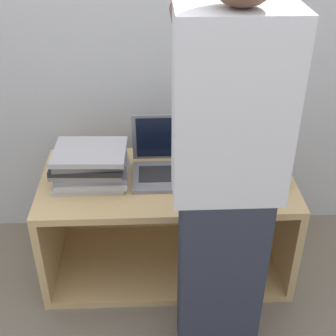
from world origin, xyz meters
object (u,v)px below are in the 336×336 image
Objects in this scene: laptop_open at (167,163)px; laptop_stack_left at (91,165)px; laptop_stack_right at (243,166)px; person at (227,183)px.

laptop_open is 0.93× the size of laptop_stack_left.
person is (-0.17, -0.52, 0.25)m from laptop_stack_right.
person reaches higher than laptop_stack_left.
person is at bearing -108.48° from laptop_stack_right.
laptop_stack_left is at bearing -179.88° from laptop_stack_right.
person is at bearing -70.61° from laptop_open.
laptop_stack_right is 0.60m from person.
laptop_open reaches higher than laptop_stack_right.
laptop_stack_left is at bearing -172.33° from laptop_open.
laptop_open is 0.38m from laptop_stack_right.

